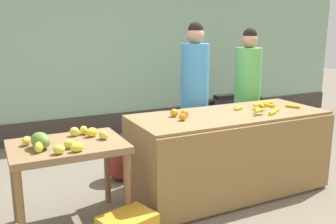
{
  "coord_description": "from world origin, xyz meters",
  "views": [
    {
      "loc": [
        -2.0,
        -3.18,
        1.78
      ],
      "look_at": [
        -0.35,
        0.15,
        0.94
      ],
      "focal_mm": 39.77,
      "sensor_mm": 36.0,
      "label": 1
    }
  ],
  "objects": [
    {
      "name": "ground_plane",
      "position": [
        0.0,
        0.0,
        0.0
      ],
      "size": [
        24.0,
        24.0,
        0.0
      ],
      "primitive_type": "plane",
      "color": "#756B5B"
    },
    {
      "name": "parked_motorcycle",
      "position": [
        1.67,
        1.81,
        0.4
      ],
      "size": [
        1.6,
        0.18,
        0.88
      ],
      "color": "black",
      "rests_on": "ground"
    },
    {
      "name": "vendor_woman_green_shirt",
      "position": [
        1.1,
        0.7,
        0.9
      ],
      "size": [
        0.34,
        0.34,
        1.78
      ],
      "color": "#33333D",
      "rests_on": "ground"
    },
    {
      "name": "fruit_stall_counter",
      "position": [
        0.32,
        -0.01,
        0.44
      ],
      "size": [
        2.13,
        0.89,
        0.89
      ],
      "color": "olive",
      "rests_on": "ground"
    },
    {
      "name": "mango_papaya_pile",
      "position": [
        -1.49,
        -0.04,
        0.85
      ],
      "size": [
        0.75,
        0.58,
        0.14
      ],
      "color": "yellow",
      "rests_on": "side_table_wooden"
    },
    {
      "name": "side_table_wooden",
      "position": [
        -1.41,
        0.0,
        0.68
      ],
      "size": [
        0.98,
        0.71,
        0.79
      ],
      "color": "olive",
      "rests_on": "ground"
    },
    {
      "name": "banana_bunch_pile",
      "position": [
        0.8,
        -0.01,
        0.91
      ],
      "size": [
        0.75,
        0.55,
        0.07
      ],
      "color": "yellow",
      "rests_on": "fruit_stall_counter"
    },
    {
      "name": "produce_sack",
      "position": [
        -0.67,
        0.81,
        0.24
      ],
      "size": [
        0.46,
        0.47,
        0.49
      ],
      "primitive_type": "ellipsoid",
      "rotation": [
        0.0,
        0.0,
        2.29
      ],
      "color": "maroon",
      "rests_on": "ground"
    },
    {
      "name": "vendor_woman_blue_shirt",
      "position": [
        0.28,
        0.68,
        0.94
      ],
      "size": [
        0.34,
        0.34,
        1.85
      ],
      "color": "#33333D",
      "rests_on": "ground"
    },
    {
      "name": "orange_pile",
      "position": [
        -0.26,
        0.05,
        0.93
      ],
      "size": [
        0.16,
        0.26,
        0.08
      ],
      "color": "orange",
      "rests_on": "fruit_stall_counter"
    },
    {
      "name": "market_wall_back",
      "position": [
        0.0,
        2.85,
        1.57
      ],
      "size": [
        9.72,
        0.23,
        3.19
      ],
      "color": "#8CB299",
      "rests_on": "ground"
    }
  ]
}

